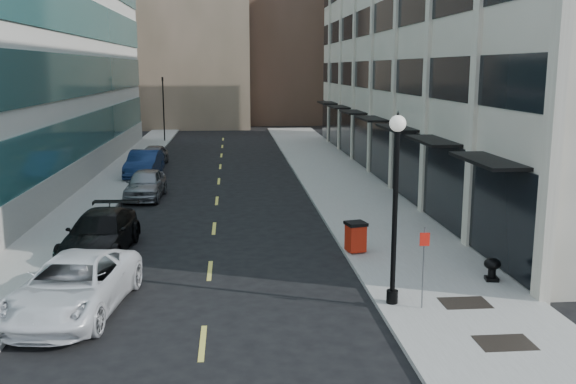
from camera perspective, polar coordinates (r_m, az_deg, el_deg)
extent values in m
plane|color=black|center=(15.27, -7.93, -16.23)|extent=(160.00, 160.00, 0.00)
cube|color=gray|center=(34.91, 6.06, -0.44)|extent=(5.00, 80.00, 0.15)
cube|color=gray|center=(35.04, -17.03, -0.83)|extent=(3.00, 80.00, 0.15)
cube|color=beige|center=(43.72, 17.12, 13.20)|extent=(14.00, 46.00, 18.00)
cube|color=black|center=(41.89, 7.67, 4.10)|extent=(0.18, 46.00, 3.60)
cube|color=black|center=(41.60, 7.84, 10.26)|extent=(0.12, 46.00, 1.80)
cube|color=black|center=(41.71, 7.97, 15.07)|extent=(0.12, 46.00, 1.80)
cube|color=beige|center=(25.37, 16.75, 15.16)|extent=(0.35, 0.60, 18.00)
cube|color=beige|center=(31.02, 12.55, 14.51)|extent=(0.35, 0.60, 18.00)
cube|color=beige|center=(36.78, 9.67, 14.02)|extent=(0.35, 0.60, 18.00)
cube|color=beige|center=(42.61, 7.59, 13.65)|extent=(0.35, 0.60, 18.00)
cube|color=beige|center=(48.48, 6.01, 13.35)|extent=(0.35, 0.60, 18.00)
cube|color=beige|center=(54.38, 4.77, 13.11)|extent=(0.35, 0.60, 18.00)
cube|color=beige|center=(60.30, 3.78, 12.91)|extent=(0.35, 0.60, 18.00)
cube|color=black|center=(22.47, 17.30, 2.67)|extent=(1.30, 4.00, 0.12)
cube|color=black|center=(28.06, 12.68, 4.47)|extent=(1.30, 4.00, 0.12)
cube|color=black|center=(33.80, 9.61, 5.65)|extent=(1.30, 4.00, 0.12)
cube|color=black|center=(39.61, 7.42, 6.47)|extent=(1.30, 4.00, 0.12)
cube|color=black|center=(45.47, 5.79, 7.08)|extent=(1.30, 4.00, 0.12)
cube|color=black|center=(51.37, 4.53, 7.54)|extent=(1.30, 4.00, 0.12)
cube|color=black|center=(57.28, 3.53, 7.91)|extent=(1.30, 4.00, 0.12)
cube|color=gray|center=(41.94, -17.12, 2.20)|extent=(0.20, 46.00, 1.80)
cube|color=#2F6D6E|center=(41.69, -17.29, 5.05)|extent=(0.14, 45.60, 2.40)
cube|color=#2F6D6E|center=(41.51, -17.57, 9.86)|extent=(0.14, 45.60, 2.40)
cube|color=#2F6D6E|center=(41.62, -17.86, 14.67)|extent=(0.14, 45.60, 2.40)
cube|color=#9C7F66|center=(82.01, -8.75, 15.79)|extent=(14.00, 18.00, 28.00)
cube|color=#9C7F66|center=(92.84, -14.64, 13.14)|extent=(12.00, 14.00, 22.00)
cube|color=beige|center=(81.45, 7.30, 13.04)|extent=(10.00, 14.00, 20.00)
cube|color=black|center=(17.44, 18.71, -12.57)|extent=(1.40, 1.00, 0.01)
cube|color=black|center=(19.84, 15.45, -9.47)|extent=(1.40, 1.00, 0.01)
cube|color=#D8CC4C|center=(17.06, -7.60, -13.14)|extent=(0.15, 2.20, 0.01)
cube|color=#D8CC4C|center=(22.67, -6.96, -6.95)|extent=(0.15, 2.20, 0.01)
cube|color=#D8CC4C|center=(28.44, -6.59, -3.23)|extent=(0.15, 2.20, 0.01)
cube|color=#D8CC4C|center=(34.29, -6.34, -0.77)|extent=(0.15, 2.20, 0.01)
cube|color=#D8CC4C|center=(40.18, -6.17, 0.96)|extent=(0.15, 2.20, 0.01)
cube|color=#D8CC4C|center=(46.10, -6.04, 2.26)|extent=(0.15, 2.20, 0.01)
cube|color=#D8CC4C|center=(52.04, -5.94, 3.25)|extent=(0.15, 2.20, 0.01)
cube|color=#D8CC4C|center=(57.99, -5.86, 4.05)|extent=(0.15, 2.20, 0.01)
cube|color=#D8CC4C|center=(63.95, -5.80, 4.69)|extent=(0.15, 2.20, 0.01)
cylinder|color=black|center=(62.01, -11.00, 7.13)|extent=(0.12, 0.12, 6.00)
imported|color=black|center=(61.90, -11.10, 9.89)|extent=(0.66, 0.66, 1.98)
imported|color=white|center=(19.57, -18.54, -7.92)|extent=(3.41, 6.10, 1.61)
imported|color=black|center=(25.30, -16.34, -3.55)|extent=(2.59, 5.63, 1.59)
imported|color=gray|center=(35.42, -12.54, 0.70)|extent=(2.06, 4.71, 1.58)
imported|color=#14264E|center=(42.38, -12.65, 2.45)|extent=(2.08, 5.29, 1.71)
imported|color=slate|center=(47.41, -11.84, 3.21)|extent=(1.93, 4.38, 1.47)
cube|color=red|center=(24.17, 6.03, -4.05)|extent=(0.76, 0.76, 1.02)
cube|color=black|center=(24.04, 6.05, -2.81)|extent=(0.86, 0.86, 0.12)
cylinder|color=black|center=(24.57, 5.39, -4.87)|extent=(0.06, 0.22, 0.22)
cylinder|color=black|center=(24.65, 6.32, -4.84)|extent=(0.06, 0.22, 0.22)
cylinder|color=black|center=(19.33, 9.24, -9.17)|extent=(0.34, 0.34, 0.38)
cylinder|color=black|center=(18.63, 9.47, -2.00)|extent=(0.15, 0.15, 4.90)
sphere|color=silver|center=(18.23, 9.73, 6.03)|extent=(0.47, 0.47, 0.47)
cone|color=black|center=(18.21, 9.76, 6.86)|extent=(0.13, 0.13, 0.19)
cylinder|color=slate|center=(18.77, 11.94, -6.63)|extent=(0.04, 0.04, 2.40)
cube|color=red|center=(18.52, 12.06, -4.14)|extent=(0.28, 0.05, 0.38)
cube|color=black|center=(22.05, 17.64, -7.36)|extent=(0.47, 0.47, 0.12)
cylinder|color=black|center=(21.98, 17.68, -6.79)|extent=(0.25, 0.25, 0.39)
ellipsoid|color=black|center=(21.90, 17.72, -6.11)|extent=(0.54, 0.54, 0.38)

